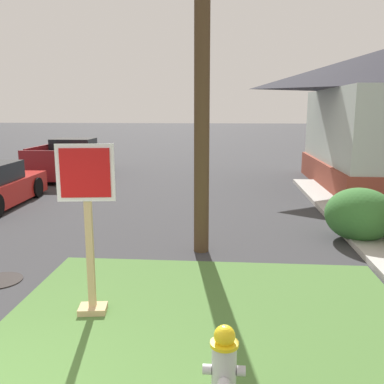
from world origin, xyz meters
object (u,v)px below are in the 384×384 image
stop_sign (89,234)px  pickup_truck_maroon (69,160)px  fire_hydrant (224,370)px  manhole_cover (0,280)px

stop_sign → pickup_truck_maroon: 12.92m
stop_sign → pickup_truck_maroon: (-4.81, 11.98, -0.55)m
pickup_truck_maroon → fire_hydrant: bearing=-64.4°
fire_hydrant → pickup_truck_maroon: pickup_truck_maroon is taller
stop_sign → pickup_truck_maroon: stop_sign is taller
stop_sign → manhole_cover: (-1.88, 1.07, -1.16)m
stop_sign → pickup_truck_maroon: bearing=111.9°
fire_hydrant → pickup_truck_maroon: 15.14m
fire_hydrant → manhole_cover: 4.57m
fire_hydrant → stop_sign: (-1.74, 1.68, 0.71)m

